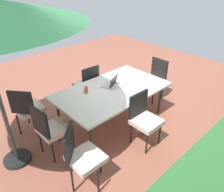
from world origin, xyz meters
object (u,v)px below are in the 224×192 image
at_px(dining_table, 112,91).
at_px(chair_north, 144,117).
at_px(chair_west, 155,78).
at_px(chair_south, 87,83).
at_px(laptop, 110,83).
at_px(chair_southeast, 27,108).
at_px(cup, 86,90).
at_px(chair_east, 50,128).
at_px(chair_northeast, 81,155).

bearing_deg(dining_table, chair_north, 87.16).
height_order(chair_north, chair_west, same).
xyz_separation_m(chair_south, laptop, (-0.04, 0.72, 0.25)).
bearing_deg(laptop, chair_north, 60.37).
xyz_separation_m(chair_south, chair_west, (-1.34, 0.86, 0.00)).
height_order(chair_south, laptop, chair_south).
bearing_deg(chair_north, chair_west, 31.50).
height_order(dining_table, chair_south, chair_south).
distance_m(chair_southeast, cup, 1.14).
xyz_separation_m(chair_east, chair_west, (-2.76, 0.01, 0.00)).
bearing_deg(chair_south, dining_table, 88.06).
bearing_deg(chair_southeast, chair_west, -145.95).
relative_size(chair_south, cup, 8.24).
height_order(laptop, cup, laptop).
xyz_separation_m(chair_east, chair_south, (-1.42, -0.85, 0.00)).
relative_size(dining_table, laptop, 5.65).
relative_size(chair_northeast, chair_west, 1.00).
bearing_deg(cup, dining_table, 150.15).
relative_size(dining_table, chair_east, 2.24).
relative_size(chair_north, chair_west, 1.00).
xyz_separation_m(dining_table, chair_west, (-1.38, 0.01, -0.16)).
bearing_deg(chair_west, cup, -97.35).
bearing_deg(chair_south, chair_southeast, 2.32).
height_order(chair_east, cup, chair_east).
bearing_deg(chair_west, chair_south, -122.16).
relative_size(laptop, cup, 3.27).
height_order(chair_south, chair_west, same).
relative_size(chair_south, chair_west, 1.00).
height_order(chair_east, laptop, chair_east).
height_order(dining_table, chair_north, chair_north).
distance_m(chair_south, cup, 0.82).
distance_m(chair_east, chair_north, 1.59).
distance_m(chair_east, chair_southeast, 0.82).
relative_size(dining_table, chair_north, 2.24).
distance_m(chair_west, laptop, 1.33).
bearing_deg(cup, chair_east, 14.38).
bearing_deg(chair_southeast, chair_north, 179.40).
bearing_deg(chair_west, dining_table, -89.61).
relative_size(chair_east, laptop, 2.52).
height_order(chair_north, cup, chair_north).
xyz_separation_m(chair_west, laptop, (1.29, -0.15, 0.25)).
bearing_deg(chair_north, chair_south, 87.86).
bearing_deg(chair_northeast, chair_north, -45.74).
bearing_deg(chair_northeast, chair_west, -27.76).
bearing_deg(dining_table, chair_southeast, -30.82).
distance_m(chair_north, chair_west, 1.66).
distance_m(chair_east, chair_west, 2.76).
xyz_separation_m(dining_table, chair_northeast, (1.36, 0.82, -0.16)).
height_order(dining_table, laptop, laptop).
distance_m(chair_east, laptop, 1.49).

